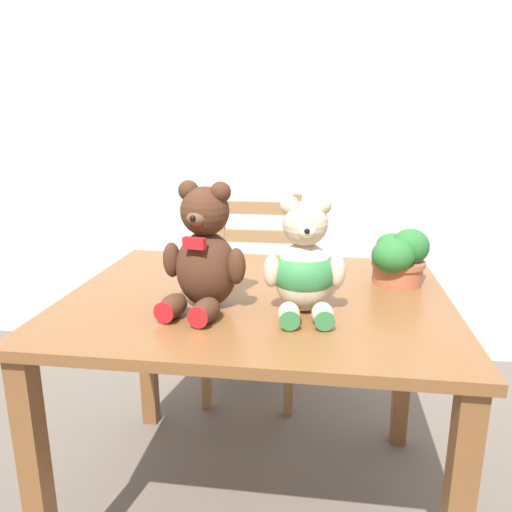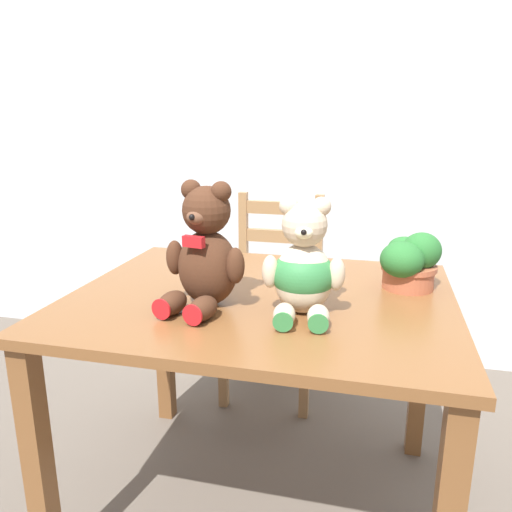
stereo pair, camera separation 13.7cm
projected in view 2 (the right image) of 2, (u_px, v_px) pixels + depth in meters
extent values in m
cube|color=silver|center=(317.00, 114.00, 2.53)|extent=(8.00, 0.04, 2.60)
cube|color=brown|center=(261.00, 299.00, 1.52)|extent=(1.15, 0.93, 0.03)
cube|color=brown|center=(38.00, 466.00, 1.35)|extent=(0.06, 0.06, 0.73)
cube|color=brown|center=(164.00, 340.00, 2.13)|extent=(0.06, 0.06, 0.73)
cube|color=brown|center=(420.00, 368.00, 1.89)|extent=(0.06, 0.06, 0.73)
cube|color=#997047|center=(272.00, 301.00, 2.31)|extent=(0.41, 0.40, 0.03)
cube|color=#997047|center=(305.00, 370.00, 2.16)|extent=(0.04, 0.04, 0.45)
cube|color=#997047|center=(223.00, 361.00, 2.25)|extent=(0.04, 0.04, 0.45)
cube|color=#997047|center=(317.00, 290.00, 2.43)|extent=(0.04, 0.04, 0.94)
cube|color=#997047|center=(244.00, 285.00, 2.52)|extent=(0.04, 0.04, 0.94)
cube|color=#997047|center=(281.00, 208.00, 2.37)|extent=(0.33, 0.03, 0.06)
cube|color=#997047|center=(280.00, 236.00, 2.41)|extent=(0.33, 0.03, 0.06)
ellipsoid|color=#472819|center=(208.00, 268.00, 1.41)|extent=(0.20, 0.18, 0.22)
sphere|color=#472819|center=(206.00, 210.00, 1.37)|extent=(0.14, 0.14, 0.14)
sphere|color=#472819|center=(221.00, 192.00, 1.34)|extent=(0.06, 0.06, 0.06)
sphere|color=#472819|center=(191.00, 190.00, 1.38)|extent=(0.06, 0.06, 0.06)
ellipsoid|color=brown|center=(197.00, 217.00, 1.33)|extent=(0.07, 0.06, 0.04)
sphere|color=black|center=(192.00, 217.00, 1.31)|extent=(0.02, 0.02, 0.02)
ellipsoid|color=#472819|center=(235.00, 266.00, 1.35)|extent=(0.06, 0.06, 0.10)
ellipsoid|color=#472819|center=(175.00, 258.00, 1.43)|extent=(0.06, 0.06, 0.10)
ellipsoid|color=#472819|center=(203.00, 308.00, 1.32)|extent=(0.08, 0.12, 0.06)
cylinder|color=red|center=(192.00, 315.00, 1.27)|extent=(0.06, 0.02, 0.06)
ellipsoid|color=#472819|center=(172.00, 303.00, 1.36)|extent=(0.08, 0.12, 0.06)
cylinder|color=red|center=(161.00, 309.00, 1.31)|extent=(0.06, 0.02, 0.06)
cube|color=red|center=(194.00, 242.00, 1.33)|extent=(0.06, 0.03, 0.03)
ellipsoid|color=beige|center=(303.00, 278.00, 1.35)|extent=(0.17, 0.15, 0.20)
sphere|color=beige|center=(305.00, 224.00, 1.32)|extent=(0.12, 0.12, 0.12)
sphere|color=beige|center=(322.00, 207.00, 1.30)|extent=(0.05, 0.05, 0.05)
sphere|color=beige|center=(289.00, 206.00, 1.31)|extent=(0.05, 0.05, 0.05)
ellipsoid|color=white|center=(304.00, 232.00, 1.27)|extent=(0.06, 0.05, 0.04)
sphere|color=black|center=(304.00, 232.00, 1.25)|extent=(0.02, 0.02, 0.02)
ellipsoid|color=beige|center=(337.00, 274.00, 1.32)|extent=(0.05, 0.05, 0.09)
ellipsoid|color=beige|center=(270.00, 272.00, 1.34)|extent=(0.05, 0.05, 0.09)
ellipsoid|color=beige|center=(318.00, 317.00, 1.27)|extent=(0.07, 0.10, 0.06)
cylinder|color=#337F42|center=(318.00, 324.00, 1.23)|extent=(0.05, 0.01, 0.05)
ellipsoid|color=beige|center=(284.00, 315.00, 1.28)|extent=(0.07, 0.10, 0.06)
cylinder|color=#337F42|center=(283.00, 322.00, 1.24)|extent=(0.05, 0.01, 0.05)
ellipsoid|color=#337F42|center=(303.00, 275.00, 1.35)|extent=(0.19, 0.17, 0.14)
cylinder|color=#B25B3D|center=(408.00, 276.00, 1.57)|extent=(0.16, 0.16, 0.08)
cylinder|color=#B25B3D|center=(409.00, 267.00, 1.56)|extent=(0.17, 0.17, 0.02)
ellipsoid|color=#286B2D|center=(422.00, 251.00, 1.54)|extent=(0.12, 0.11, 0.11)
ellipsoid|color=#286B2D|center=(405.00, 248.00, 1.59)|extent=(0.11, 0.10, 0.07)
ellipsoid|color=#286B2D|center=(402.00, 260.00, 1.51)|extent=(0.13, 0.13, 0.11)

